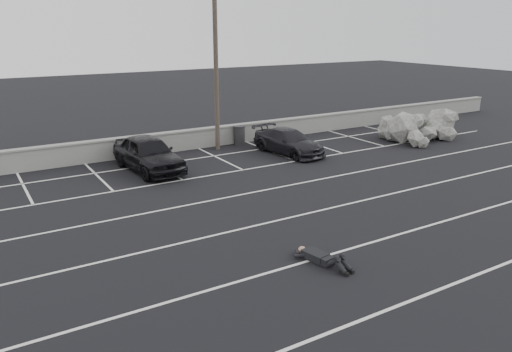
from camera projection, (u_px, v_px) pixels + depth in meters
ground at (362, 245)px, 15.14m from camera, size 120.00×120.00×0.00m
seawall at (180, 140)px, 26.44m from camera, size 50.00×0.45×1.06m
stall_lines at (279, 203)px, 18.70m from camera, size 36.00×20.05×0.01m
car_left at (148, 153)px, 22.71m from camera, size 2.32×4.87×1.61m
car_right at (289, 142)px, 25.77m from camera, size 2.31×4.54×1.26m
utility_pole at (216, 62)px, 25.52m from camera, size 1.21×0.24×9.05m
trash_bin at (239, 135)px, 27.79m from camera, size 0.80×0.80×1.05m
riprap_pile at (415, 129)px, 28.96m from camera, size 5.15×4.10×1.57m
person at (315, 252)px, 14.15m from camera, size 1.85×2.76×0.48m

